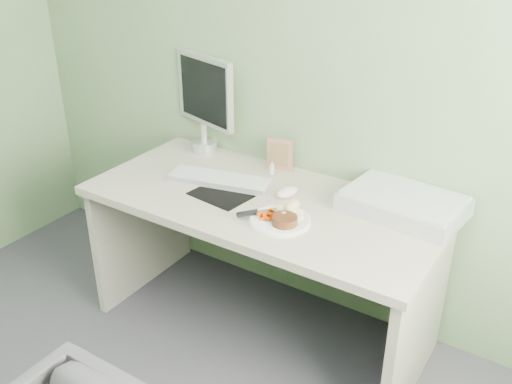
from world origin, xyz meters
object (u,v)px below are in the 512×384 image
Objects in this scene: plate at (280,221)px; monitor at (205,99)px; desk at (262,234)px; scanner at (403,204)px.

plate is 0.50× the size of monitor.
desk is 0.79m from monitor.
plate is (0.17, -0.14, 0.19)m from desk.
monitor reaches higher than plate.
desk is 0.65m from scanner.
desk is at bearing 140.90° from plate.
scanner is at bearing 20.67° from desk.
desk is at bearing -153.34° from scanner.
scanner is (0.40, 0.36, 0.03)m from plate.
monitor reaches higher than scanner.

